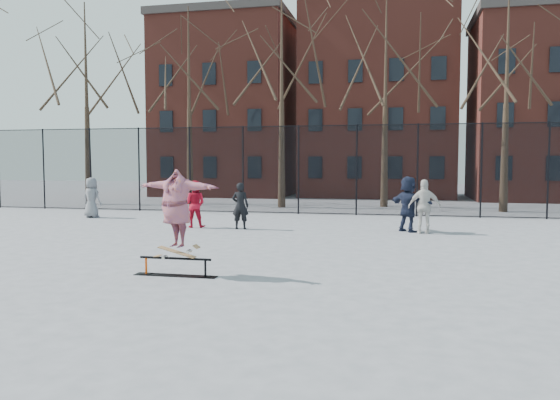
% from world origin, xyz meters
% --- Properties ---
extents(ground, '(100.00, 100.00, 0.00)m').
position_xyz_m(ground, '(0.00, 0.00, 0.00)').
color(ground, slate).
extents(skate_rail, '(1.77, 0.27, 0.39)m').
position_xyz_m(skate_rail, '(-1.42, -0.76, 0.15)').
color(skate_rail, black).
rests_on(skate_rail, ground).
extents(skateboard, '(0.86, 0.21, 0.10)m').
position_xyz_m(skateboard, '(-1.38, -0.76, 0.44)').
color(skateboard, olive).
rests_on(skateboard, skate_rail).
extents(skater, '(2.04, 1.02, 1.60)m').
position_xyz_m(skater, '(-1.38, -0.76, 1.29)').
color(skater, '#563D9A').
rests_on(skater, skateboard).
extents(bystander_grey, '(0.91, 0.67, 1.70)m').
position_xyz_m(bystander_grey, '(-9.63, 9.52, 0.85)').
color(bystander_grey, slate).
rests_on(bystander_grey, ground).
extents(bystander_black, '(0.61, 0.42, 1.64)m').
position_xyz_m(bystander_black, '(-2.36, 7.07, 0.82)').
color(bystander_black, black).
rests_on(bystander_black, ground).
extents(bystander_red, '(0.87, 0.71, 1.68)m').
position_xyz_m(bystander_red, '(-4.12, 7.21, 0.84)').
color(bystander_red, '#B40F24').
rests_on(bystander_red, ground).
extents(bystander_white, '(1.07, 0.49, 1.78)m').
position_xyz_m(bystander_white, '(3.88, 7.25, 0.89)').
color(bystander_white, beige).
rests_on(bystander_white, ground).
extents(bystander_navy, '(1.63, 1.62, 1.88)m').
position_xyz_m(bystander_navy, '(3.36, 7.63, 0.94)').
color(bystander_navy, '#1A2035').
rests_on(bystander_navy, ground).
extents(fence, '(34.03, 0.07, 4.00)m').
position_xyz_m(fence, '(-0.01, 13.00, 2.05)').
color(fence, black).
rests_on(fence, ground).
extents(tree_row, '(33.66, 7.46, 10.67)m').
position_xyz_m(tree_row, '(-0.25, 17.15, 7.36)').
color(tree_row, black).
rests_on(tree_row, ground).
extents(rowhouses, '(29.00, 7.00, 13.00)m').
position_xyz_m(rowhouses, '(0.72, 26.00, 6.06)').
color(rowhouses, maroon).
rests_on(rowhouses, ground).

